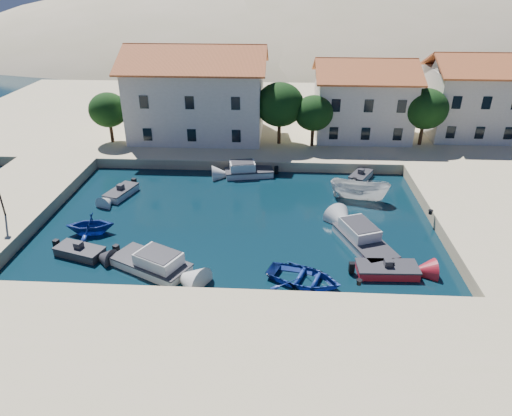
{
  "coord_description": "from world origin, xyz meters",
  "views": [
    {
      "loc": [
        3.17,
        -21.26,
        17.35
      ],
      "look_at": [
        1.5,
        8.32,
        2.0
      ],
      "focal_mm": 32.0,
      "sensor_mm": 36.0,
      "label": 1
    }
  ],
  "objects_px": {
    "rowboat_south": "(304,282)",
    "cabin_cruiser_east": "(364,241)",
    "building_left": "(197,91)",
    "boat_east": "(358,199)",
    "building_right": "(472,94)",
    "building_mid": "(363,97)",
    "cabin_cruiser_south": "(151,262)"
  },
  "relations": [
    {
      "from": "cabin_cruiser_east",
      "to": "rowboat_south",
      "type": "bearing_deg",
      "value": 113.92
    },
    {
      "from": "building_left",
      "to": "building_right",
      "type": "distance_m",
      "value": 30.07
    },
    {
      "from": "building_left",
      "to": "boat_east",
      "type": "xyz_separation_m",
      "value": [
        16.0,
        -13.74,
        -5.94
      ]
    },
    {
      "from": "cabin_cruiser_south",
      "to": "boat_east",
      "type": "relative_size",
      "value": 1.16
    },
    {
      "from": "building_left",
      "to": "cabin_cruiser_south",
      "type": "height_order",
      "value": "building_left"
    },
    {
      "from": "building_mid",
      "to": "boat_east",
      "type": "height_order",
      "value": "building_mid"
    },
    {
      "from": "boat_east",
      "to": "cabin_cruiser_east",
      "type": "bearing_deg",
      "value": -170.56
    },
    {
      "from": "building_mid",
      "to": "cabin_cruiser_east",
      "type": "relative_size",
      "value": 1.73
    },
    {
      "from": "building_right",
      "to": "cabin_cruiser_south",
      "type": "bearing_deg",
      "value": -137.28
    },
    {
      "from": "building_left",
      "to": "boat_east",
      "type": "distance_m",
      "value": 21.9
    },
    {
      "from": "cabin_cruiser_south",
      "to": "cabin_cruiser_east",
      "type": "distance_m",
      "value": 14.8
    },
    {
      "from": "boat_east",
      "to": "rowboat_south",
      "type": "bearing_deg",
      "value": 171.84
    },
    {
      "from": "building_right",
      "to": "building_mid",
      "type": "bearing_deg",
      "value": -175.24
    },
    {
      "from": "rowboat_south",
      "to": "cabin_cruiser_south",
      "type": "bearing_deg",
      "value": 105.04
    },
    {
      "from": "cabin_cruiser_south",
      "to": "cabin_cruiser_east",
      "type": "bearing_deg",
      "value": 41.24
    },
    {
      "from": "building_left",
      "to": "cabin_cruiser_east",
      "type": "relative_size",
      "value": 2.42
    },
    {
      "from": "rowboat_south",
      "to": "cabin_cruiser_east",
      "type": "relative_size",
      "value": 0.78
    },
    {
      "from": "building_mid",
      "to": "cabin_cruiser_south",
      "type": "xyz_separation_m",
      "value": [
        -17.1,
        -25.87,
        -4.75
      ]
    },
    {
      "from": "rowboat_south",
      "to": "boat_east",
      "type": "relative_size",
      "value": 0.94
    },
    {
      "from": "building_mid",
      "to": "cabin_cruiser_south",
      "type": "height_order",
      "value": "building_mid"
    },
    {
      "from": "building_left",
      "to": "building_right",
      "type": "height_order",
      "value": "building_left"
    },
    {
      "from": "building_right",
      "to": "rowboat_south",
      "type": "distance_m",
      "value": 34.19
    },
    {
      "from": "building_mid",
      "to": "rowboat_south",
      "type": "distance_m",
      "value": 28.22
    },
    {
      "from": "rowboat_south",
      "to": "cabin_cruiser_east",
      "type": "xyz_separation_m",
      "value": [
        4.41,
        4.46,
        0.48
      ]
    },
    {
      "from": "building_mid",
      "to": "building_left",
      "type": "bearing_deg",
      "value": -176.82
    },
    {
      "from": "cabin_cruiser_south",
      "to": "rowboat_south",
      "type": "relative_size",
      "value": 1.23
    },
    {
      "from": "building_right",
      "to": "cabin_cruiser_south",
      "type": "distance_m",
      "value": 39.93
    },
    {
      "from": "building_left",
      "to": "building_right",
      "type": "bearing_deg",
      "value": 3.81
    },
    {
      "from": "boat_east",
      "to": "building_mid",
      "type": "bearing_deg",
      "value": 7.17
    },
    {
      "from": "building_left",
      "to": "rowboat_south",
      "type": "distance_m",
      "value": 28.61
    },
    {
      "from": "building_right",
      "to": "cabin_cruiser_east",
      "type": "xyz_separation_m",
      "value": [
        -14.73,
        -23.34,
        -5.0
      ]
    },
    {
      "from": "building_mid",
      "to": "rowboat_south",
      "type": "height_order",
      "value": "building_mid"
    }
  ]
}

